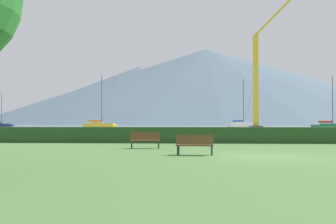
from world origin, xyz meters
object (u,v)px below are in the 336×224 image
sailboat_slip_4 (242,125)px  sailboat_slip_6 (0,125)px  park_bench_near_path (195,144)px  sailboat_slip_5 (99,125)px  park_bench_under_tree (145,139)px  sailboat_slip_3 (331,127)px  dock_crane (258,85)px

sailboat_slip_4 → sailboat_slip_6: bearing=163.1°
sailboat_slip_4 → park_bench_near_path: (-12.60, -81.53, -0.15)m
sailboat_slip_5 → park_bench_under_tree: sailboat_slip_5 is taller
sailboat_slip_4 → park_bench_near_path: 82.50m
sailboat_slip_6 → sailboat_slip_4: bearing=-12.7°
sailboat_slip_3 → sailboat_slip_6: size_ratio=1.07×
sailboat_slip_4 → sailboat_slip_6: sailboat_slip_4 is taller
sailboat_slip_5 → sailboat_slip_6: bearing=158.6°
sailboat_slip_6 → park_bench_near_path: bearing=-72.5°
dock_crane → sailboat_slip_4: bearing=87.1°
park_bench_near_path → dock_crane: dock_crane is taller
sailboat_slip_4 → sailboat_slip_5: sailboat_slip_5 is taller
sailboat_slip_5 → dock_crane: dock_crane is taller
park_bench_near_path → sailboat_slip_5: bearing=112.1°
sailboat_slip_5 → dock_crane: size_ratio=0.54×
sailboat_slip_3 → sailboat_slip_6: bearing=148.4°
sailboat_slip_3 → sailboat_slip_6: sailboat_slip_3 is taller
sailboat_slip_4 → park_bench_under_tree: size_ratio=6.99×
sailboat_slip_5 → park_bench_under_tree: 70.08m
sailboat_slip_6 → dock_crane: size_ratio=0.38×
sailboat_slip_3 → sailboat_slip_6: (-73.83, 27.48, -0.02)m
sailboat_slip_6 → park_bench_near_path: sailboat_slip_6 is taller
sailboat_slip_3 → dock_crane: 15.85m
dock_crane → park_bench_under_tree: bearing=-107.6°
park_bench_near_path → dock_crane: (10.90, 47.52, 7.04)m
sailboat_slip_4 → park_bench_near_path: size_ratio=6.98×
sailboat_slip_4 → sailboat_slip_5: bearing=177.3°
sailboat_slip_5 → sailboat_slip_6: size_ratio=1.41×
sailboat_slip_6 → park_bench_near_path: size_ratio=5.03×
sailboat_slip_5 → dock_crane: 41.10m
park_bench_near_path → dock_crane: bearing=82.5°
sailboat_slip_5 → dock_crane: bearing=-42.4°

